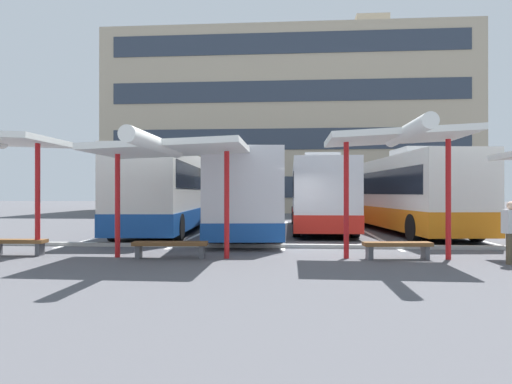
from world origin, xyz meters
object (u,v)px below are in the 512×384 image
Objects in this scene: coach_bus_2 at (319,196)px; waiting_shelter_1 at (169,150)px; coach_bus_3 at (403,195)px; bench_3 at (397,246)px; waiting_shelter_2 at (399,139)px; waiting_passenger_2 at (511,229)px; bench_1 at (19,244)px; coach_bus_0 at (170,192)px; bench_2 at (170,246)px; coach_bus_1 at (244,195)px.

coach_bus_2 reaches higher than waiting_shelter_1.
coach_bus_3 is 9.20m from bench_3.
waiting_passenger_2 is (2.59, -0.47, -2.27)m from waiting_shelter_2.
waiting_shelter_2 is at bearing -0.76° from bench_1.
waiting_passenger_2 is (2.59, -0.68, 0.54)m from bench_3.
coach_bus_2 is 11.06m from waiting_passenger_2.
waiting_shelter_1 is at bearing -177.47° from waiting_shelter_2.
coach_bus_0 reaches higher than coach_bus_3.
waiting_shelter_2 is at bearing -45.60° from coach_bus_0.
coach_bus_1 is at bearing 80.83° from bench_2.
coach_bus_2 is (6.88, 1.30, -0.17)m from coach_bus_0.
coach_bus_3 is at bearing 13.15° from coach_bus_1.
coach_bus_0 is 1.15× the size of coach_bus_2.
coach_bus_0 is at bearing 104.91° from bench_2.
waiting_shelter_1 reaches higher than bench_3.
coach_bus_0 is 14.16m from waiting_passenger_2.
bench_2 is (-4.58, -9.92, -1.27)m from coach_bus_2.
coach_bus_2 is at bearing 98.39° from waiting_shelter_2.
coach_bus_1 is at bearing -144.14° from coach_bus_2.
coach_bus_3 reaches higher than waiting_passenger_2.
coach_bus_3 reaches higher than waiting_shelter_1.
coach_bus_0 is 3.69m from coach_bus_1.
coach_bus_0 is 2.47× the size of waiting_shelter_1.
waiting_shelter_1 is 3.22× the size of waiting_passenger_2.
bench_1 is (-2.10, -8.36, -1.45)m from coach_bus_0.
bench_2 is at bearing 177.66° from waiting_passenger_2.
coach_bus_2 is at bearing 168.08° from coach_bus_3.
coach_bus_0 is 6.10× the size of bench_2.
coach_bus_1 is 10.81m from waiting_passenger_2.
coach_bus_2 is at bearing 111.43° from waiting_passenger_2.
bench_2 is at bearing -114.78° from coach_bus_2.
bench_3 is at bearing -56.07° from coach_bus_1.
coach_bus_1 is 2.92× the size of waiting_shelter_2.
waiting_passenger_2 is at bearing -88.04° from coach_bus_3.
coach_bus_2 is 11.13m from waiting_shelter_1.
bench_3 is (1.45, -9.60, -1.28)m from coach_bus_2.
waiting_shelter_2 is (-2.26, -9.02, 1.48)m from coach_bus_3.
coach_bus_1 is 8.92m from waiting_shelter_2.
coach_bus_2 reaches higher than bench_2.
waiting_shelter_1 is 2.47× the size of bench_2.
bench_2 is at bearing -176.92° from bench_3.
waiting_passenger_2 is (7.41, -7.84, -0.79)m from coach_bus_1.
bench_3 is at bearing 165.36° from waiting_passenger_2.
bench_2 is at bearing -99.17° from coach_bus_1.
coach_bus_0 is at bearing 134.40° from waiting_shelter_2.
bench_1 is at bearing 176.61° from bench_2.
coach_bus_2 is 5.87× the size of bench_3.
coach_bus_0 reaches higher than waiting_passenger_2.
coach_bus_2 is 5.32× the size of bench_2.
waiting_shelter_1 is at bearing -131.76° from coach_bus_3.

